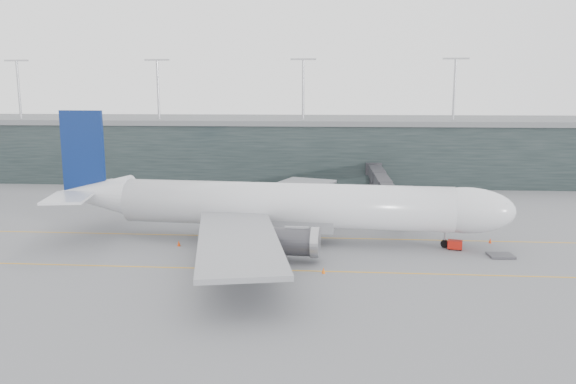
{
  "coord_description": "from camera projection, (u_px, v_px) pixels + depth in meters",
  "views": [
    {
      "loc": [
        12.01,
        -86.29,
        21.83
      ],
      "look_at": [
        5.51,
        -4.0,
        6.97
      ],
      "focal_mm": 35.0,
      "sensor_mm": 36.0,
      "label": 1
    }
  ],
  "objects": [
    {
      "name": "taxiline_lead_main",
      "position": [
        295.0,
        205.0,
        108.69
      ],
      "size": [
        0.25,
        60.0,
        0.02
      ],
      "primitive_type": "cube",
      "color": "orange",
      "rests_on": "ground"
    },
    {
      "name": "jet_bridge",
      "position": [
        382.0,
        182.0,
        109.01
      ],
      "size": [
        3.66,
        43.26,
        5.95
      ],
      "rotation": [
        0.0,
        0.0,
        0.01
      ],
      "color": "#2A292E",
      "rests_on": "ground"
    },
    {
      "name": "baggage_dolly",
      "position": [
        501.0,
        256.0,
        74.92
      ],
      "size": [
        3.4,
        2.81,
        0.32
      ],
      "primitive_type": "cube",
      "rotation": [
        0.0,
        0.0,
        0.08
      ],
      "color": "#3B3B40",
      "rests_on": "ground"
    },
    {
      "name": "cone_nose",
      "position": [
        490.0,
        241.0,
        81.71
      ],
      "size": [
        0.46,
        0.46,
        0.73
      ],
      "primitive_type": "cone",
      "color": "#EA390D",
      "rests_on": "ground"
    },
    {
      "name": "taxiline_a",
      "position": [
        252.0,
        236.0,
        85.53
      ],
      "size": [
        160.0,
        0.25,
        0.02
      ],
      "primitive_type": "cube",
      "color": "orange",
      "rests_on": "ground"
    },
    {
      "name": "uld_b",
      "position": [
        245.0,
        208.0,
        102.04
      ],
      "size": [
        2.29,
        2.04,
        1.74
      ],
      "rotation": [
        0.0,
        0.0,
        -0.31
      ],
      "color": "#38373C",
      "rests_on": "ground"
    },
    {
      "name": "cone_wing_stbd",
      "position": [
        323.0,
        270.0,
        68.14
      ],
      "size": [
        0.46,
        0.46,
        0.74
      ],
      "primitive_type": "cone",
      "color": "#F5600D",
      "rests_on": "ground"
    },
    {
      "name": "gse_cart",
      "position": [
        455.0,
        245.0,
        78.25
      ],
      "size": [
        2.21,
        1.69,
        1.34
      ],
      "rotation": [
        0.0,
        0.0,
        -0.25
      ],
      "color": "#A8140C",
      "rests_on": "ground"
    },
    {
      "name": "taxiline_b",
      "position": [
        234.0,
        269.0,
        69.84
      ],
      "size": [
        160.0,
        0.25,
        0.02
      ],
      "primitive_type": "cube",
      "color": "orange",
      "rests_on": "ground"
    },
    {
      "name": "uld_c",
      "position": [
        260.0,
        210.0,
        99.13
      ],
      "size": [
        2.4,
        2.0,
        2.05
      ],
      "rotation": [
        0.0,
        0.0,
        -0.09
      ],
      "color": "#38373C",
      "rests_on": "ground"
    },
    {
      "name": "uld_a",
      "position": [
        243.0,
        212.0,
        98.22
      ],
      "size": [
        2.06,
        1.69,
        1.8
      ],
      "rotation": [
        0.0,
        0.0,
        0.06
      ],
      "color": "#38373C",
      "rests_on": "ground"
    },
    {
      "name": "cone_tail",
      "position": [
        179.0,
        243.0,
        80.17
      ],
      "size": [
        0.5,
        0.5,
        0.79
      ],
      "primitive_type": "cone",
      "color": "#F5480D",
      "rests_on": "ground"
    },
    {
      "name": "terminal",
      "position": [
        286.0,
        147.0,
        145.02
      ],
      "size": [
        240.0,
        36.0,
        29.0
      ],
      "color": "black",
      "rests_on": "ground"
    },
    {
      "name": "cone_wing_port",
      "position": [
        323.0,
        214.0,
        99.31
      ],
      "size": [
        0.44,
        0.44,
        0.71
      ],
      "primitive_type": "cone",
      "color": "orange",
      "rests_on": "ground"
    },
    {
      "name": "main_aircraft",
      "position": [
        282.0,
        206.0,
        81.93
      ],
      "size": [
        67.83,
        63.57,
        19.01
      ],
      "rotation": [
        0.0,
        0.0,
        -0.07
      ],
      "color": "silver",
      "rests_on": "ground"
    },
    {
      "name": "ground",
      "position": [
        256.0,
        230.0,
        89.46
      ],
      "size": [
        320.0,
        320.0,
        0.0
      ],
      "primitive_type": "plane",
      "color": "slate",
      "rests_on": "ground"
    }
  ]
}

